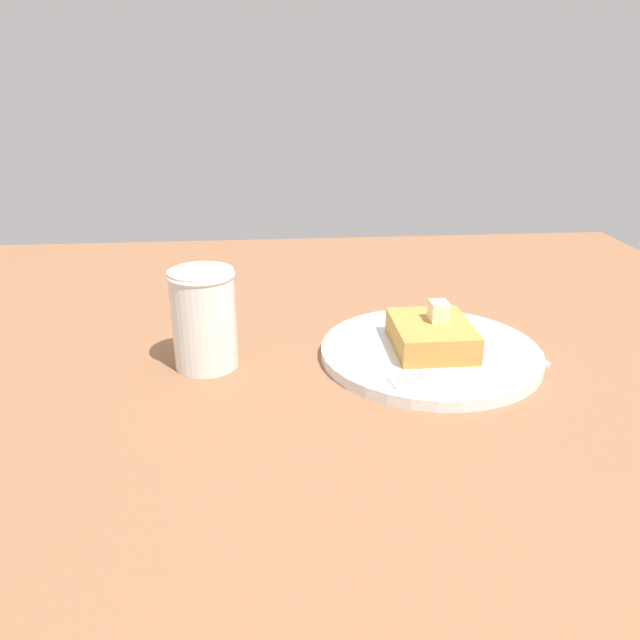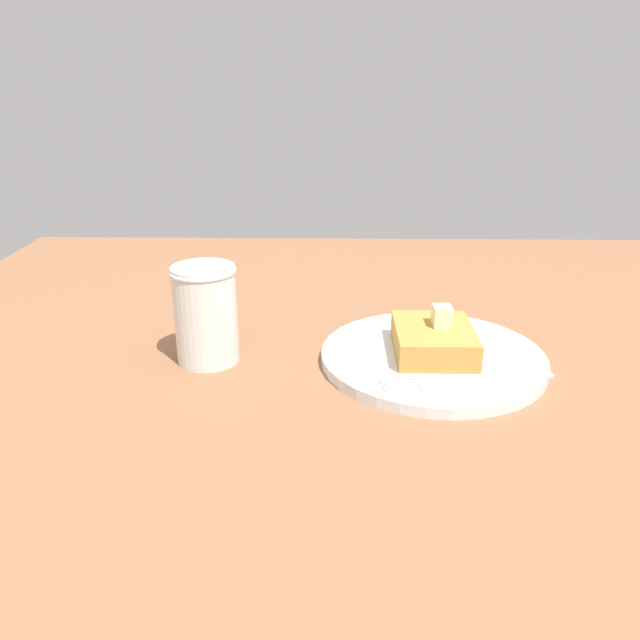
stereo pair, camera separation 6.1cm
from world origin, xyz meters
TOP-DOWN VIEW (x-y plane):
  - table_surface at (0.00, 0.00)cm, footprint 105.89×105.89cm
  - plate at (8.59, 3.53)cm, footprint 22.39×22.39cm
  - toast_slice_center at (8.59, 3.53)cm, footprint 7.70×9.46cm
  - butter_pat_primary at (9.34, 4.08)cm, footprint 1.89×2.08cm
  - fork at (9.90, -2.94)cm, footprint 16.01×4.09cm
  - syrup_jar at (-14.06, 3.77)cm, footprint 6.49×6.49cm

SIDE VIEW (x-z plane):
  - table_surface at x=0.00cm, z-range 0.00..1.98cm
  - plate at x=8.59cm, z-range 2.05..3.16cm
  - fork at x=9.90cm, z-range 3.10..3.46cm
  - toast_slice_center at x=8.59cm, z-range 3.10..5.83cm
  - syrup_jar at x=-14.06cm, z-range 1.48..11.37cm
  - butter_pat_primary at x=9.34cm, z-range 5.83..7.85cm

